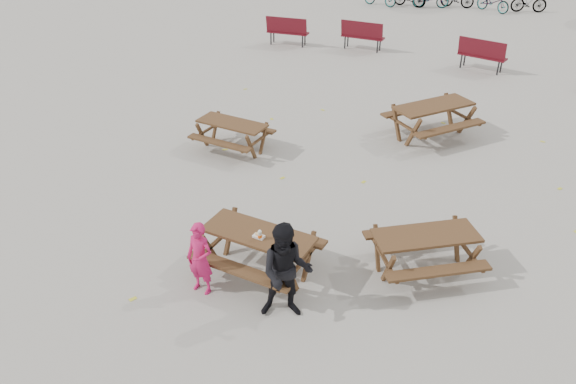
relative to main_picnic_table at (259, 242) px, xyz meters
The scene contains 12 objects.
ground 0.59m from the main_picnic_table, ahead, with size 80.00×80.00×0.00m, color gray.
main_picnic_table is the anchor object (origin of this frame).
food_tray 0.24m from the main_picnic_table, 56.70° to the right, with size 0.18×0.11×0.04m, color white.
bread_roll 0.28m from the main_picnic_table, 56.70° to the right, with size 0.14×0.06×0.05m, color tan.
soda_bottle 0.31m from the main_picnic_table, 51.59° to the right, with size 0.07×0.07×0.17m.
child 0.99m from the main_picnic_table, 123.93° to the right, with size 0.45×0.30×1.24m, color #C01854.
adult 1.11m from the main_picnic_table, 37.77° to the right, with size 0.77×0.60×1.58m, color black.
picnic_table_east 2.69m from the main_picnic_table, 28.69° to the left, with size 1.68×1.36×0.72m, color #3B2315, non-canonical shape.
picnic_table_north 4.56m from the main_picnic_table, 128.33° to the left, with size 1.61×1.30×0.69m, color #3B2315, non-canonical shape.
picnic_table_far 6.52m from the main_picnic_table, 80.83° to the left, with size 1.94×1.56×0.83m, color #3B2315, non-canonical shape.
park_bench_row 12.13m from the main_picnic_table, 92.98° to the left, with size 12.46×1.36×1.03m.
fallen_leaves 2.62m from the main_picnic_table, 78.69° to the left, with size 11.00×11.00×0.01m, color gold, non-canonical shape.
Camera 1 is at (3.85, -6.21, 5.91)m, focal length 35.00 mm.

